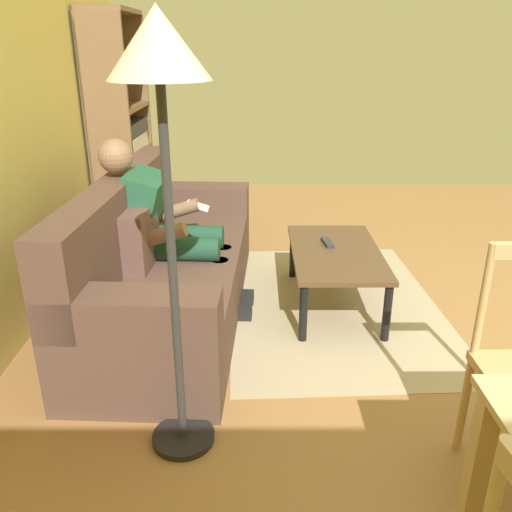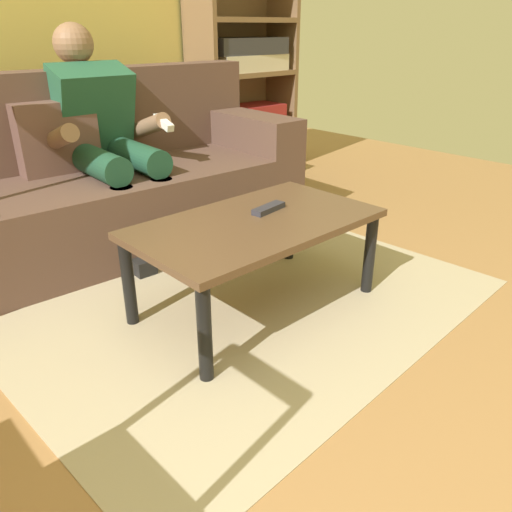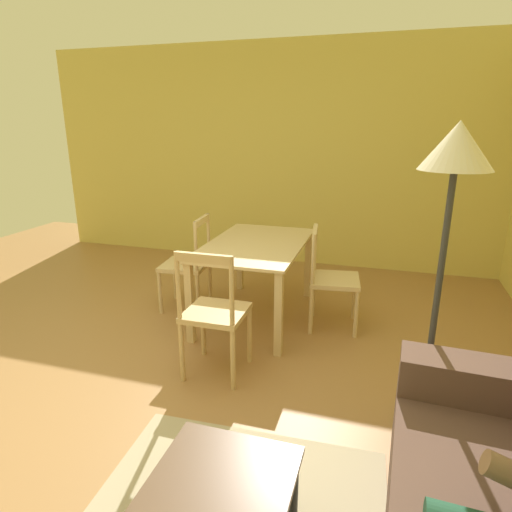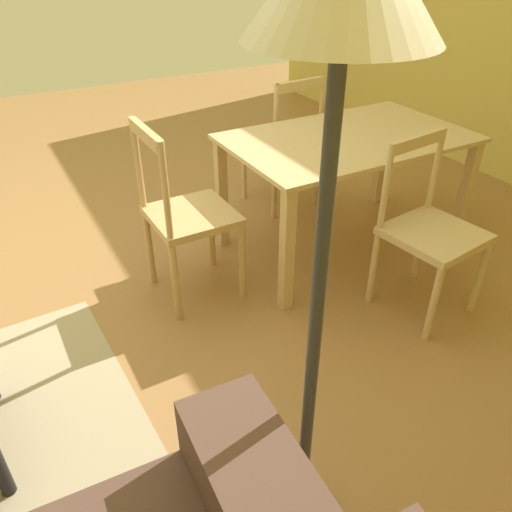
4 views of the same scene
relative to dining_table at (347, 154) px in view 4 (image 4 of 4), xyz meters
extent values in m
plane|color=#9E7042|center=(1.50, -0.44, -0.62)|extent=(8.68, 8.68, 0.00)
cube|color=#D1B27F|center=(0.00, 0.00, 0.09)|extent=(1.38, 0.85, 0.02)
cube|color=#D1B27F|center=(-0.64, -0.38, -0.27)|extent=(0.06, 0.06, 0.70)
cube|color=#D1B27F|center=(0.64, -0.38, -0.27)|extent=(0.06, 0.06, 0.70)
cube|color=#D1B27F|center=(-0.64, 0.38, -0.27)|extent=(0.06, 0.06, 0.70)
cube|color=#D1B27F|center=(0.64, 0.38, -0.27)|extent=(0.06, 0.06, 0.70)
cube|color=#D1B27F|center=(0.00, 0.73, -0.18)|extent=(0.47, 0.47, 0.04)
cylinder|color=#D1B27F|center=(0.17, 0.94, -0.40)|extent=(0.04, 0.04, 0.44)
cylinder|color=#D1B27F|center=(-0.21, 0.89, -0.40)|extent=(0.04, 0.04, 0.44)
cylinder|color=#D1B27F|center=(0.21, 0.56, -0.40)|extent=(0.04, 0.04, 0.44)
cylinder|color=#D1B27F|center=(-0.17, 0.51, -0.40)|extent=(0.04, 0.04, 0.44)
cylinder|color=#D1B27F|center=(0.21, 0.56, 0.05)|extent=(0.03, 0.03, 0.46)
cylinder|color=#D1B27F|center=(-0.17, 0.51, 0.05)|extent=(0.03, 0.03, 0.46)
cube|color=#D1B27F|center=(0.02, 0.54, 0.25)|extent=(0.38, 0.08, 0.06)
cube|color=tan|center=(0.99, 0.00, -0.15)|extent=(0.42, 0.42, 0.04)
cylinder|color=tan|center=(0.80, 0.19, -0.38)|extent=(0.04, 0.04, 0.47)
cylinder|color=tan|center=(0.80, -0.19, -0.38)|extent=(0.04, 0.04, 0.47)
cylinder|color=tan|center=(1.18, 0.19, -0.38)|extent=(0.04, 0.04, 0.47)
cylinder|color=tan|center=(1.18, -0.19, -0.38)|extent=(0.04, 0.04, 0.47)
cylinder|color=tan|center=(1.18, 0.19, 0.10)|extent=(0.03, 0.03, 0.50)
cylinder|color=tan|center=(1.18, -0.19, 0.10)|extent=(0.03, 0.03, 0.50)
cube|color=tan|center=(1.18, 0.00, 0.32)|extent=(0.04, 0.38, 0.06)
cube|color=#D1B27F|center=(0.00, -0.73, -0.18)|extent=(0.46, 0.46, 0.04)
cylinder|color=#D1B27F|center=(-0.17, -0.93, -0.40)|extent=(0.04, 0.04, 0.44)
cylinder|color=#D1B27F|center=(0.21, -0.90, -0.40)|extent=(0.04, 0.04, 0.44)
cylinder|color=#D1B27F|center=(-0.21, -0.55, -0.40)|extent=(0.04, 0.04, 0.44)
cylinder|color=#D1B27F|center=(0.17, -0.52, -0.40)|extent=(0.04, 0.04, 0.44)
cylinder|color=#D1B27F|center=(-0.21, -0.55, 0.06)|extent=(0.03, 0.03, 0.48)
cylinder|color=#D1B27F|center=(0.17, -0.52, 0.06)|extent=(0.03, 0.03, 0.48)
cube|color=#D1B27F|center=(-0.02, -0.54, 0.27)|extent=(0.38, 0.07, 0.06)
cylinder|color=#333333|center=(1.23, 1.41, 0.15)|extent=(0.04, 0.04, 1.54)
camera|label=1|loc=(-0.65, 1.08, 1.04)|focal=36.75mm
camera|label=2|loc=(1.25, -0.84, 0.50)|focal=35.26mm
camera|label=3|loc=(3.60, 1.08, 1.15)|focal=30.21mm
camera|label=4|loc=(1.82, 2.16, 1.08)|focal=35.20mm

